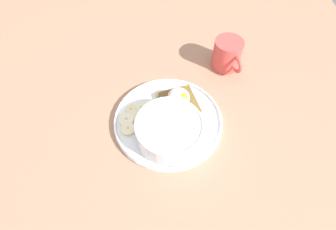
{
  "coord_description": "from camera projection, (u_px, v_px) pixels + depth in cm",
  "views": [
    {
      "loc": [
        -34.5,
        1.52,
        54.47
      ],
      "look_at": [
        0.0,
        0.0,
        5.0
      ],
      "focal_mm": 28.0,
      "sensor_mm": 36.0,
      "label": 1
    }
  ],
  "objects": [
    {
      "name": "toast_slice",
      "position": [
        178.0,
        103.0,
        0.64
      ],
      "size": [
        10.76,
        10.76,
        1.47
      ],
      "color": "brown",
      "rests_on": "plate"
    },
    {
      "name": "oatmeal_bowl",
      "position": [
        171.0,
        130.0,
        0.57
      ],
      "size": [
        14.88,
        14.88,
        5.47
      ],
      "color": "white",
      "rests_on": "plate"
    },
    {
      "name": "poached_egg",
      "position": [
        179.0,
        97.0,
        0.62
      ],
      "size": [
        5.67,
        5.23,
        3.53
      ],
      "color": "white",
      "rests_on": "toast_slice"
    },
    {
      "name": "ground_plane",
      "position": [
        168.0,
        124.0,
        0.64
      ],
      "size": [
        120.0,
        120.0,
        2.0
      ],
      "primitive_type": "cube",
      "color": "#A1765C",
      "rests_on": "ground"
    },
    {
      "name": "banana_slice_right",
      "position": [
        128.0,
        129.0,
        0.6
      ],
      "size": [
        4.23,
        4.17,
        1.47
      ],
      "color": "#F2E9BA",
      "rests_on": "plate"
    },
    {
      "name": "banana_slice_left",
      "position": [
        127.0,
        119.0,
        0.61
      ],
      "size": [
        5.05,
        5.04,
        1.64
      ],
      "color": "#F3EBC7",
      "rests_on": "plate"
    },
    {
      "name": "coffee_mug",
      "position": [
        227.0,
        54.0,
        0.7
      ],
      "size": [
        10.69,
        7.64,
        8.21
      ],
      "color": "#E04A45",
      "rests_on": "ground_plane"
    },
    {
      "name": "banana_slice_back",
      "position": [
        137.0,
        116.0,
        0.62
      ],
      "size": [
        3.51,
        3.6,
        1.42
      ],
      "color": "beige",
      "rests_on": "plate"
    },
    {
      "name": "plate",
      "position": [
        168.0,
        120.0,
        0.62
      ],
      "size": [
        25.72,
        25.72,
        1.6
      ],
      "color": "white",
      "rests_on": "ground_plane"
    },
    {
      "name": "banana_slice_front",
      "position": [
        141.0,
        108.0,
        0.63
      ],
      "size": [
        3.29,
        3.3,
        0.95
      ],
      "color": "#EAECB5",
      "rests_on": "plate"
    },
    {
      "name": "banana_slice_inner",
      "position": [
        152.0,
        109.0,
        0.63
      ],
      "size": [
        3.54,
        3.48,
        1.14
      ],
      "color": "beige",
      "rests_on": "plate"
    },
    {
      "name": "banana_slice_outer",
      "position": [
        131.0,
        110.0,
        0.63
      ],
      "size": [
        2.87,
        2.92,
        1.17
      ],
      "color": "beige",
      "rests_on": "plate"
    }
  ]
}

